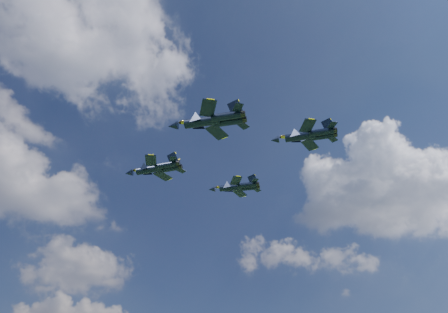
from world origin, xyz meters
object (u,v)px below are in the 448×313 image
jet_left (200,122)px  jet_right (229,187)px  jet_lead (148,170)px  jet_slot (298,137)px

jet_left → jet_right: jet_right is taller
jet_left → jet_right: (18.96, 23.45, 2.42)m
jet_lead → jet_left: size_ratio=0.84×
jet_lead → jet_right: jet_right is taller
jet_right → jet_left: bearing=178.4°
jet_lead → jet_left: (3.59, -20.93, 0.22)m
jet_right → jet_slot: size_ratio=0.95×
jet_slot → jet_lead: bearing=88.2°
jet_lead → jet_right: (22.55, 2.52, 2.64)m
jet_left → jet_slot: (22.22, -2.22, 2.54)m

